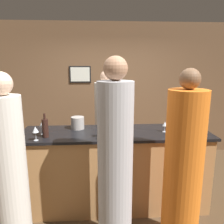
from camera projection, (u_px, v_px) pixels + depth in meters
The scene contains 14 objects.
ground_plane at pixel (115, 203), 3.14m from camera, with size 14.00×14.00×0.00m, color #4C3823.
back_wall at pixel (109, 91), 4.67m from camera, with size 8.00×0.08×2.80m.
bar_counter at pixel (115, 169), 3.02m from camera, with size 2.51×0.73×1.07m.
bartender at pixel (106, 131), 3.67m from camera, with size 0.38×0.38×1.86m.
guest_0 at pixel (10, 177), 2.10m from camera, with size 0.32×0.32×1.89m.
guest_1 at pixel (115, 166), 2.20m from camera, with size 0.35×0.35×2.03m.
guest_2 at pixel (183, 169), 2.26m from camera, with size 0.39×0.39×1.92m.
wine_bottle_0 at pixel (45, 128), 2.67m from camera, with size 0.08×0.08×0.30m.
ice_bucket at pixel (78, 123), 3.03m from camera, with size 0.18×0.18×0.17m.
wine_glass_0 at pixel (42, 124), 2.77m from camera, with size 0.07×0.07×0.18m.
wine_glass_1 at pixel (165, 124), 2.89m from camera, with size 0.06×0.06×0.14m.
wine_glass_2 at pixel (35, 130), 2.55m from camera, with size 0.07×0.07×0.17m.
wine_glass_3 at pixel (105, 129), 2.56m from camera, with size 0.08×0.08×0.17m.
wine_glass_4 at pixel (100, 126), 2.67m from camera, with size 0.08×0.08×0.18m.
Camera 1 is at (-0.21, -2.78, 1.95)m, focal length 35.00 mm.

